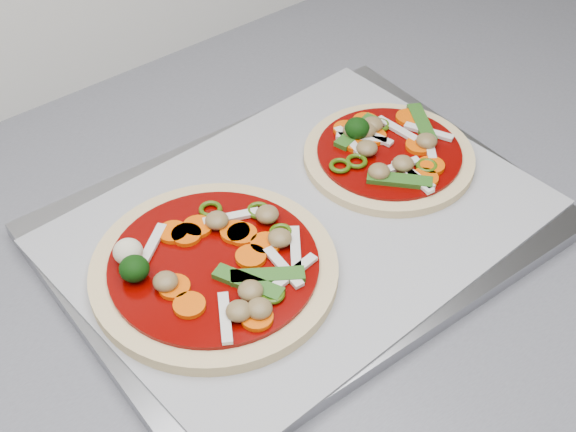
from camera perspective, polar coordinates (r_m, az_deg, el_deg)
baking_tray at (r=0.70m, az=0.96°, el=-0.82°), size 0.42×0.32×0.01m
parchment at (r=0.70m, az=0.96°, el=-0.36°), size 0.41×0.31×0.00m
pizza_left at (r=0.65m, az=-5.27°, el=-3.65°), size 0.26×0.26×0.03m
pizza_right at (r=0.76m, az=7.06°, el=4.53°), size 0.17×0.17×0.03m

